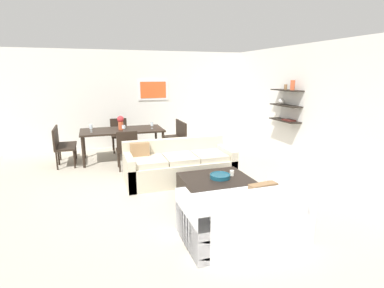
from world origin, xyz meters
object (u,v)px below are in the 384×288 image
coffee_table (216,189)px  centerpiece_vase (121,122)px  dining_chair_left_far (62,141)px  wine_glass_foot (124,127)px  dining_chair_right_near (179,137)px  wine_glass_left_near (91,127)px  dining_chair_head (119,133)px  decorative_bowl (220,176)px  candle_jar (232,173)px  dining_chair_left_near (61,145)px  dining_table (122,132)px  wine_glass_right_near (152,124)px  sofa_beige (179,166)px  dining_chair_right_far (175,134)px  wine_glass_left_far (91,126)px  dining_chair_foot (127,148)px  loveseat_white (244,217)px

coffee_table → centerpiece_vase: size_ratio=3.33×
dining_chair_left_far → wine_glass_foot: size_ratio=5.14×
dining_chair_left_far → dining_chair_right_near: (2.76, -0.43, 0.00)m
wine_glass_foot → wine_glass_left_near: 0.77m
dining_chair_head → decorative_bowl: bearing=-71.8°
decorative_bowl → candle_jar: candle_jar is taller
dining_chair_left_near → candle_jar: bearing=-43.3°
dining_chair_left_far → dining_table: bearing=-8.9°
wine_glass_left_near → dining_chair_left_far: bearing=153.3°
candle_jar → dining_chair_left_far: dining_chair_left_far is taller
coffee_table → wine_glass_right_near: 3.00m
sofa_beige → dining_chair_right_far: size_ratio=2.39×
decorative_bowl → wine_glass_left_far: wine_glass_left_far is taller
dining_chair_left_far → wine_glass_right_near: bearing=-9.1°
coffee_table → dining_chair_foot: size_ratio=1.27×
wine_glass_right_near → dining_chair_right_far: bearing=26.7°
dining_chair_left_far → dining_chair_left_near: (0.00, -0.43, 0.00)m
wine_glass_foot → centerpiece_vase: 0.43m
dining_chair_head → dining_chair_right_near: same height
coffee_table → wine_glass_foot: size_ratio=6.53×
coffee_table → wine_glass_left_far: bearing=121.8°
dining_chair_left_far → dining_chair_head: 1.54m
loveseat_white → dining_table: size_ratio=0.79×
coffee_table → wine_glass_right_near: bearing=100.0°
dining_chair_left_near → wine_glass_foot: size_ratio=5.14×
candle_jar → dining_table: bearing=117.3°
dining_chair_foot → centerpiece_vase: size_ratio=2.62×
loveseat_white → centerpiece_vase: bearing=104.6°
coffee_table → dining_chair_right_far: size_ratio=1.27×
dining_table → dining_chair_left_near: 1.41m
dining_chair_foot → wine_glass_left_near: (-0.71, 0.77, 0.37)m
loveseat_white → dining_chair_head: size_ratio=1.74×
decorative_bowl → candle_jar: size_ratio=3.83×
dining_table → wine_glass_left_far: 0.74m
wine_glass_left_near → centerpiece_vase: centerpiece_vase is taller
coffee_table → wine_glass_right_near: wine_glass_right_near is taller
loveseat_white → dining_chair_right_near: bearing=85.6°
wine_glass_right_near → wine_glass_foot: bearing=-156.9°
sofa_beige → candle_jar: size_ratio=23.68×
dining_table → wine_glass_foot: bearing=-90.0°
candle_jar → dining_chair_right_far: size_ratio=0.10×
candle_jar → dining_chair_head: dining_chair_head is taller
sofa_beige → coffee_table: size_ratio=1.88×
decorative_bowl → centerpiece_vase: bearing=113.4°
dining_chair_right_near → wine_glass_right_near: wine_glass_right_near is taller
wine_glass_foot → wine_glass_left_far: 0.90m
decorative_bowl → dining_chair_right_near: (0.10, 2.79, 0.09)m
dining_chair_left_far → wine_glass_left_near: bearing=-26.7°
candle_jar → dining_chair_head: 4.13m
wine_glass_left_far → wine_glass_foot: bearing=-37.3°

